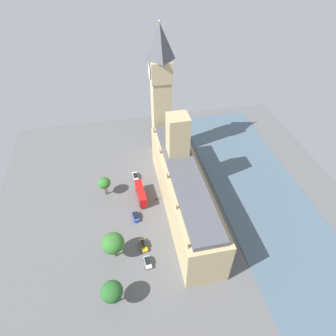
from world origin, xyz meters
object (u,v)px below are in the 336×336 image
Objects in this scene: clock_tower at (161,95)px; double_decker_bus_opposite_hall at (141,194)px; street_lamp_leading at (107,184)px; parliament_building at (183,187)px; car_blue_corner at (136,216)px; car_yellow_cab_trailing at (144,245)px; car_white_under_trees at (135,176)px; plane_tree_far_end at (113,243)px; plane_tree_midblock at (104,183)px; car_silver_near_tower at (148,262)px; plane_tree_kerbside at (112,292)px; pedestrian_by_river_gate at (156,199)px.

double_decker_bus_opposite_hall is (12.39, 25.27, -24.80)m from clock_tower.
parliament_building is at bearing 156.33° from street_lamp_leading.
double_decker_bus_opposite_hall is 9.22m from car_blue_corner.
clock_tower reaches higher than car_yellow_cab_trailing.
plane_tree_far_end reaches higher than car_white_under_trees.
plane_tree_midblock is at bearing -25.13° from double_decker_bus_opposite_hall.
parliament_building reaches higher than car_silver_near_tower.
car_yellow_cab_trailing is 27.68m from plane_tree_midblock.
parliament_building is 5.97× the size of plane_tree_far_end.
plane_tree_midblock reaches higher than car_blue_corner.
car_white_under_trees is at bearing -101.81° from car_blue_corner.
plane_tree_kerbside is at bearing 90.87° from plane_tree_midblock.
plane_tree_far_end is (24.52, 15.45, -2.64)m from parliament_building.
plane_tree_far_end is at bearing 93.72° from plane_tree_midblock.
car_blue_corner is at bearing -89.23° from car_yellow_cab_trailing.
street_lamp_leading is (0.99, -26.63, -1.83)m from plane_tree_far_end.
clock_tower reaches higher than car_silver_near_tower.
car_blue_corner and car_yellow_cab_trailing have the same top height.
plane_tree_kerbside is at bearing 66.32° from car_blue_corner.
street_lamp_leading reaches higher than car_silver_near_tower.
plane_tree_far_end reaches higher than car_yellow_cab_trailing.
plane_tree_kerbside is (11.03, 47.24, 5.50)m from car_white_under_trees.
car_white_under_trees is 0.42× the size of double_decker_bus_opposite_hall.
car_white_under_trees is 0.50× the size of plane_tree_kerbside.
double_decker_bus_opposite_hall reaches higher than car_white_under_trees.
street_lamp_leading is (25.51, -11.18, -4.47)m from parliament_building.
car_blue_corner is 0.50× the size of plane_tree_kerbside.
plane_tree_kerbside is 14.13m from plane_tree_far_end.
plane_tree_kerbside reaches higher than street_lamp_leading.
clock_tower is at bearing -140.65° from plane_tree_midblock.
plane_tree_midblock is 0.81× the size of plane_tree_far_end.
car_silver_near_tower is at bearing -23.05° from pedestrian_by_river_gate.
plane_tree_midblock is (10.92, -31.16, 4.82)m from car_silver_near_tower.
clock_tower reaches higher than double_decker_bus_opposite_hall.
car_white_under_trees and car_silver_near_tower have the same top height.
plane_tree_midblock reaches higher than pedestrian_by_river_gate.
street_lamp_leading is (10.90, 6.53, 3.95)m from car_white_under_trees.
double_decker_bus_opposite_hall is (13.78, -6.26, -6.67)m from parliament_building.
car_white_under_trees is at bearing -150.61° from plane_tree_midblock.
car_white_under_trees is 13.31m from street_lamp_leading.
double_decker_bus_opposite_hall is 37.89m from plane_tree_kerbside.
car_white_under_trees is at bearing 46.29° from clock_tower.
plane_tree_kerbside is at bearing 68.35° from clock_tower.
street_lamp_leading is at bearing -87.88° from plane_tree_far_end.
double_decker_bus_opposite_hall is at bearing -98.45° from car_silver_near_tower.
clock_tower is (1.39, -31.54, 18.12)m from parliament_building.
street_lamp_leading is (17.04, -6.72, 4.11)m from pedestrian_by_river_gate.
car_silver_near_tower is 33.37m from plane_tree_midblock.
street_lamp_leading is at bearing -23.67° from parliament_building.
car_silver_near_tower reaches higher than pedestrian_by_river_gate.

